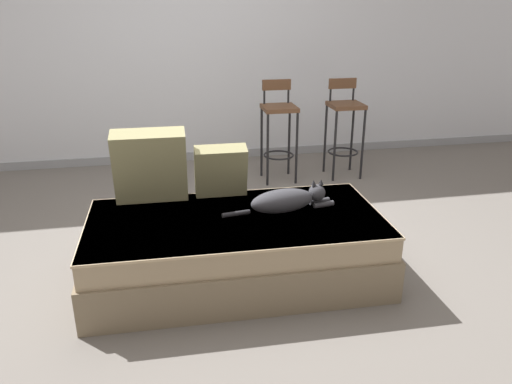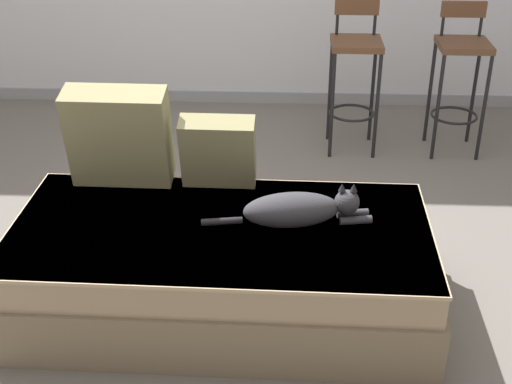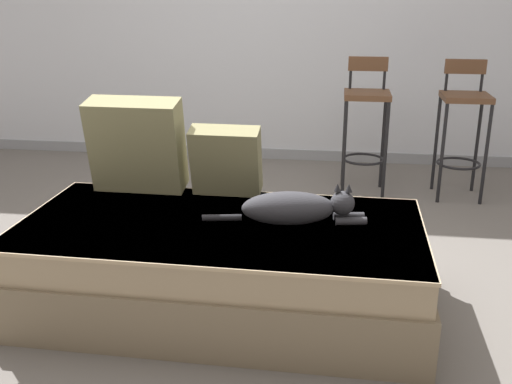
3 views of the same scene
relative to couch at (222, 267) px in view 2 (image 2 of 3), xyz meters
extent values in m
plane|color=#66605B|center=(0.00, 0.40, -0.22)|extent=(16.00, 16.00, 0.00)
cube|color=gray|center=(0.00, 2.60, -0.17)|extent=(8.00, 0.02, 0.09)
cube|color=#766750|center=(0.00, 0.00, -0.08)|extent=(1.87, 0.97, 0.27)
cube|color=#9E896B|center=(0.00, 0.00, 0.13)|extent=(1.83, 0.93, 0.16)
cube|color=tan|center=(0.00, 0.00, 0.20)|extent=(1.85, 0.95, 0.02)
cube|color=#847F56|center=(-0.50, 0.38, 0.46)|extent=(0.48, 0.26, 0.49)
cube|color=#847F56|center=(-0.04, 0.37, 0.40)|extent=(0.35, 0.21, 0.37)
ellipsoid|color=#333338|center=(0.31, 0.03, 0.29)|extent=(0.44, 0.23, 0.15)
sphere|color=#333338|center=(0.55, 0.07, 0.31)|extent=(0.11, 0.11, 0.11)
cone|color=black|center=(0.52, 0.07, 0.38)|extent=(0.03, 0.03, 0.04)
cone|color=black|center=(0.57, 0.07, 0.38)|extent=(0.03, 0.03, 0.04)
cylinder|color=#333338|center=(0.59, 0.04, 0.23)|extent=(0.14, 0.06, 0.04)
cylinder|color=#333338|center=(0.58, 0.10, 0.23)|extent=(0.14, 0.06, 0.04)
cylinder|color=black|center=(0.01, 0.01, 0.23)|extent=(0.18, 0.06, 0.03)
cylinder|color=black|center=(0.57, 1.64, 0.13)|extent=(0.02, 0.02, 0.70)
cylinder|color=black|center=(0.85, 1.64, 0.13)|extent=(0.02, 0.02, 0.70)
cylinder|color=black|center=(0.57, 1.92, 0.13)|extent=(0.02, 0.02, 0.70)
cylinder|color=black|center=(0.85, 1.92, 0.13)|extent=(0.02, 0.02, 0.70)
torus|color=black|center=(0.71, 1.78, 0.04)|extent=(0.30, 0.30, 0.02)
cube|color=brown|center=(0.71, 1.78, 0.50)|extent=(0.32, 0.32, 0.04)
cylinder|color=black|center=(0.59, 1.91, 0.59)|extent=(0.02, 0.02, 0.22)
cylinder|color=black|center=(0.83, 1.91, 0.59)|extent=(0.02, 0.02, 0.22)
cube|color=brown|center=(0.71, 1.91, 0.70)|extent=(0.28, 0.03, 0.10)
cylinder|color=black|center=(1.24, 1.64, 0.13)|extent=(0.02, 0.02, 0.70)
cylinder|color=black|center=(1.53, 1.64, 0.13)|extent=(0.02, 0.02, 0.70)
cylinder|color=black|center=(1.24, 1.93, 0.13)|extent=(0.02, 0.02, 0.70)
cylinder|color=black|center=(1.53, 1.93, 0.13)|extent=(0.02, 0.02, 0.70)
torus|color=black|center=(1.38, 1.78, 0.03)|extent=(0.31, 0.31, 0.02)
cube|color=brown|center=(1.38, 1.78, 0.50)|extent=(0.32, 0.32, 0.04)
cylinder|color=black|center=(1.26, 1.91, 0.59)|extent=(0.02, 0.02, 0.21)
cylinder|color=black|center=(1.50, 1.91, 0.59)|extent=(0.02, 0.02, 0.21)
cube|color=brown|center=(1.38, 1.91, 0.70)|extent=(0.28, 0.03, 0.10)
camera|label=1|loc=(-0.42, -2.80, 1.49)|focal=35.00mm
camera|label=2|loc=(0.27, -2.64, 1.81)|focal=50.00mm
camera|label=3|loc=(0.50, -2.48, 1.23)|focal=42.00mm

